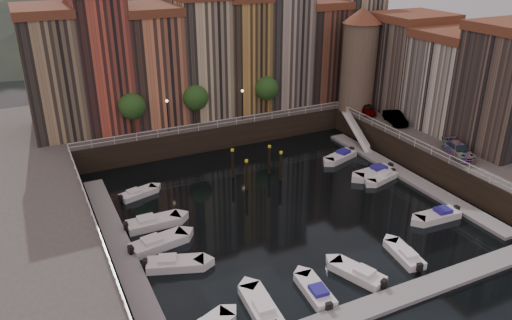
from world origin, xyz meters
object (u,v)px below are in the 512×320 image
mooring_pilings (257,166)px  car_c (458,151)px  gangway (357,130)px  boat_left_1 (174,264)px  corner_tower (359,58)px  boat_left_2 (158,243)px  car_a (367,109)px  car_b (395,118)px

mooring_pilings → car_c: 22.02m
gangway → boat_left_1: (-29.84, -15.85, -1.53)m
corner_tower → mooring_pilings: bearing=-156.1°
boat_left_2 → car_a: bearing=13.6°
mooring_pilings → car_a: (19.57, 6.22, 2.03)m
gangway → car_b: size_ratio=1.82×
corner_tower → car_c: corner_tower is taller
gangway → mooring_pilings: (-16.45, -4.09, -0.27)m
gangway → car_c: bearing=-77.5°
corner_tower → gangway: size_ratio=1.66×
mooring_pilings → car_b: size_ratio=1.08×
gangway → boat_left_2: bearing=-157.8°
corner_tower → car_c: bearing=-89.3°
car_b → mooring_pilings: bearing=-160.1°
boat_left_1 → car_a: bearing=48.2°
boat_left_2 → car_b: (34.15, 9.67, 3.34)m
corner_tower → mooring_pilings: 22.83m
corner_tower → car_b: bearing=-81.8°
boat_left_2 → car_c: (33.33, -1.66, 3.30)m
corner_tower → boat_left_2: 38.41m
car_c → gangway: bearing=119.9°
corner_tower → boat_left_1: corner_tower is taller
boat_left_1 → boat_left_2: boat_left_2 is taller
gangway → car_c: (3.11, -13.99, 1.79)m
mooring_pilings → boat_left_1: 17.87m
corner_tower → car_a: corner_tower is taller
boat_left_1 → car_c: (32.95, 1.87, 3.32)m
car_b → corner_tower: bearing=114.1°
boat_left_2 → car_a: (33.34, 14.45, 3.27)m
gangway → boat_left_2: gangway is taller
car_b → boat_left_2: bearing=-148.3°
gangway → car_b: 5.08m
mooring_pilings → boat_left_1: (-13.39, -11.77, -1.27)m
car_b → car_c: 11.36m
gangway → car_c: 14.44m
boat_left_1 → car_a: (32.96, 17.98, 3.30)m
corner_tower → car_a: size_ratio=3.45×
mooring_pilings → car_a: size_ratio=1.22×
car_c → mooring_pilings: bearing=170.5°
car_c → boat_left_2: bearing=-165.5°
boat_left_2 → car_b: size_ratio=1.19×
boat_left_1 → car_c: size_ratio=1.04×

